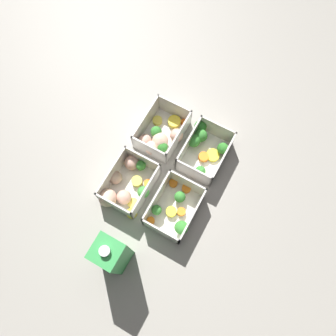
# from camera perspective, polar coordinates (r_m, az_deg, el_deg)

# --- Properties ---
(ground_plane) EXTENTS (4.00, 4.00, 0.00)m
(ground_plane) POSITION_cam_1_polar(r_m,az_deg,el_deg) (0.96, -0.00, -0.51)
(ground_plane) COLOR gray
(container_near_left) EXTENTS (0.17, 0.12, 0.07)m
(container_near_left) POSITION_cam_1_polar(r_m,az_deg,el_deg) (0.90, 1.15, -7.16)
(container_near_left) COLOR silver
(container_near_left) RESTS_ON ground_plane
(container_near_right) EXTENTS (0.16, 0.12, 0.07)m
(container_near_right) POSITION_cam_1_polar(r_m,az_deg,el_deg) (0.96, 6.30, 3.58)
(container_near_right) COLOR silver
(container_near_right) RESTS_ON ground_plane
(container_far_left) EXTENTS (0.18, 0.13, 0.07)m
(container_far_left) POSITION_cam_1_polar(r_m,az_deg,el_deg) (0.93, -7.33, -2.99)
(container_far_left) COLOR silver
(container_far_left) RESTS_ON ground_plane
(container_far_right) EXTENTS (0.17, 0.13, 0.07)m
(container_far_right) POSITION_cam_1_polar(r_m,az_deg,el_deg) (0.97, -1.28, 5.65)
(container_far_right) COLOR silver
(container_far_right) RESTS_ON ground_plane
(juice_carton) EXTENTS (0.07, 0.07, 0.20)m
(juice_carton) POSITION_cam_1_polar(r_m,az_deg,el_deg) (0.83, -9.42, -14.78)
(juice_carton) COLOR green
(juice_carton) RESTS_ON ground_plane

